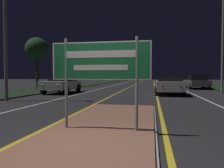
% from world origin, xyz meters
% --- Properties ---
extents(ground_plane, '(160.00, 160.00, 0.00)m').
position_xyz_m(ground_plane, '(0.00, 0.00, 0.00)').
color(ground_plane, '#232326').
extents(median_island, '(2.64, 8.88, 0.10)m').
position_xyz_m(median_island, '(0.00, 1.42, 0.04)').
color(median_island, '#999993').
rests_on(median_island, ground_plane).
extents(verge_left, '(5.00, 100.00, 0.08)m').
position_xyz_m(verge_left, '(-9.50, 20.00, 0.04)').
color(verge_left, black).
rests_on(verge_left, ground_plane).
extents(centre_line_yellow_left, '(0.12, 70.00, 0.01)m').
position_xyz_m(centre_line_yellow_left, '(-1.51, 25.00, 0.00)').
color(centre_line_yellow_left, gold).
rests_on(centre_line_yellow_left, ground_plane).
extents(centre_line_yellow_right, '(0.12, 70.00, 0.01)m').
position_xyz_m(centre_line_yellow_right, '(1.51, 25.00, 0.00)').
color(centre_line_yellow_right, gold).
rests_on(centre_line_yellow_right, ground_plane).
extents(lane_line_white_left, '(0.12, 70.00, 0.01)m').
position_xyz_m(lane_line_white_left, '(-4.20, 25.00, 0.00)').
color(lane_line_white_left, silver).
rests_on(lane_line_white_left, ground_plane).
extents(lane_line_white_right, '(0.12, 70.00, 0.01)m').
position_xyz_m(lane_line_white_right, '(4.20, 25.00, 0.00)').
color(lane_line_white_right, silver).
rests_on(lane_line_white_right, ground_plane).
extents(edge_line_white_left, '(0.10, 70.00, 0.01)m').
position_xyz_m(edge_line_white_left, '(-7.20, 25.00, 0.00)').
color(edge_line_white_left, silver).
rests_on(edge_line_white_left, ground_plane).
extents(edge_line_white_right, '(0.10, 70.00, 0.01)m').
position_xyz_m(edge_line_white_right, '(7.20, 25.00, 0.00)').
color(edge_line_white_right, silver).
rests_on(edge_line_white_right, ground_plane).
extents(highway_sign, '(2.38, 0.07, 2.16)m').
position_xyz_m(highway_sign, '(0.00, 1.42, 1.63)').
color(highway_sign, gray).
rests_on(highway_sign, median_island).
extents(streetlight_left_near, '(0.45, 0.45, 8.88)m').
position_xyz_m(streetlight_left_near, '(-6.63, 7.02, 5.34)').
color(streetlight_left_near, gray).
rests_on(streetlight_left_near, ground_plane).
extents(car_receding_0, '(1.97, 4.42, 1.51)m').
position_xyz_m(car_receding_0, '(2.39, 12.79, 0.79)').
color(car_receding_0, silver).
rests_on(car_receding_0, ground_plane).
extents(car_receding_1, '(2.00, 4.77, 1.45)m').
position_xyz_m(car_receding_1, '(5.89, 20.89, 0.75)').
color(car_receding_1, '#4C514C').
rests_on(car_receding_1, ground_plane).
extents(car_approaching_0, '(1.97, 4.40, 1.40)m').
position_xyz_m(car_approaching_0, '(-5.86, 12.78, 0.76)').
color(car_approaching_0, silver).
rests_on(car_approaching_0, ground_plane).
extents(roadside_palm_left, '(2.19, 2.19, 5.03)m').
position_xyz_m(roadside_palm_left, '(-9.91, 16.04, 3.97)').
color(roadside_palm_left, '#4C3823').
rests_on(roadside_palm_left, verge_left).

